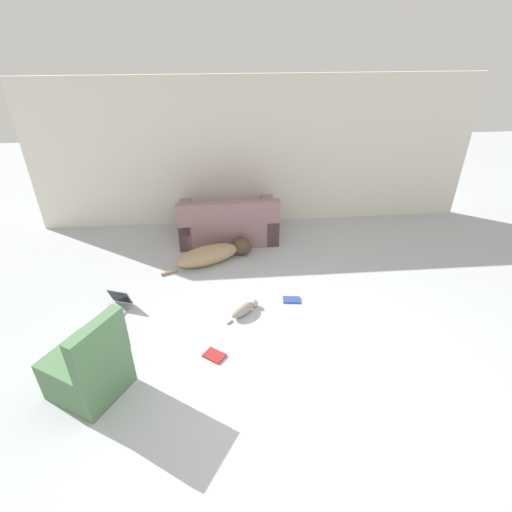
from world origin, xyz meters
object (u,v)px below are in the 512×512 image
Objects in this scene: laptop_open at (118,303)px; book_red at (214,356)px; dog at (215,253)px; book_blue at (291,300)px; cat at (244,309)px; side_chair at (89,369)px; couch at (228,224)px.

laptop_open is 1.60m from book_red.
book_red is (1.26, -0.98, -0.07)m from laptop_open.
book_blue is (1.03, -1.10, -0.13)m from dog.
side_chair is at bearing 172.30° from cat.
side_chair is (-1.22, -0.37, 0.30)m from book_red.
book_blue is at bearing 151.39° from side_chair.
dog is (-0.24, -0.74, -0.13)m from couch.
side_chair is (-1.60, -1.10, 0.24)m from cat.
laptop_open is at bearing -163.25° from dog.
dog is at bearing 70.91° from couch.
couch is 3.70× the size of cat.
couch reaches higher than book_blue.
cat is at bearing 155.73° from side_chair.
side_chair is at bearing 63.72° from couch.
book_blue is (0.66, 0.21, -0.06)m from cat.
laptop_open is 0.45× the size of side_chair.
side_chair is (-1.47, -3.15, 0.04)m from couch.
couch is at bearing -173.72° from side_chair.
cat is 0.46× the size of side_chair.
dog reaches higher than laptop_open.
dog is 5.95× the size of book_blue.
couch reaches higher than laptop_open.
laptop_open is 1.82× the size of book_blue.
side_chair is at bearing -140.18° from dog.
couch is 1.15× the size of dog.
book_red is (-0.01, -2.05, -0.13)m from dog.
dog is 4.99× the size of book_red.
couch is at bearing 70.24° from laptop_open.
book_blue is at bearing 111.88° from couch.
laptop_open is (-1.64, 0.25, 0.01)m from cat.
side_chair is at bearing -68.23° from laptop_open.
book_red is at bearing 83.58° from couch.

